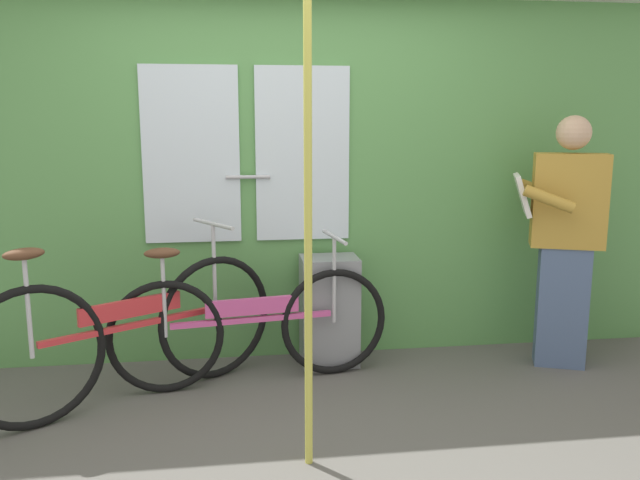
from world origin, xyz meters
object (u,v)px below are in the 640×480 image
at_px(bicycle_near_door, 131,332).
at_px(passenger_reading_newspaper, 565,237).
at_px(bicycle_leaning_behind, 251,325).
at_px(trash_bin_by_wall, 329,310).
at_px(handrail_pole, 308,215).

distance_m(bicycle_near_door, passenger_reading_newspaper, 2.68).
distance_m(bicycle_leaning_behind, trash_bin_by_wall, 0.57).
height_order(bicycle_leaning_behind, trash_bin_by_wall, bicycle_leaning_behind).
relative_size(trash_bin_by_wall, handrail_pole, 0.30).
distance_m(passenger_reading_newspaper, trash_bin_by_wall, 1.55).
relative_size(bicycle_near_door, passenger_reading_newspaper, 0.99).
xyz_separation_m(bicycle_near_door, trash_bin_by_wall, (1.18, 0.43, -0.05)).
height_order(bicycle_near_door, handrail_pole, handrail_pole).
relative_size(bicycle_near_door, bicycle_leaning_behind, 0.94).
xyz_separation_m(bicycle_near_door, handrail_pole, (0.89, -0.81, 0.76)).
relative_size(passenger_reading_newspaper, trash_bin_by_wall, 2.26).
xyz_separation_m(trash_bin_by_wall, handrail_pole, (-0.28, -1.24, 0.81)).
distance_m(trash_bin_by_wall, handrail_pole, 1.51).
height_order(bicycle_near_door, bicycle_leaning_behind, bicycle_near_door).
bearing_deg(handrail_pole, trash_bin_by_wall, 77.12).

